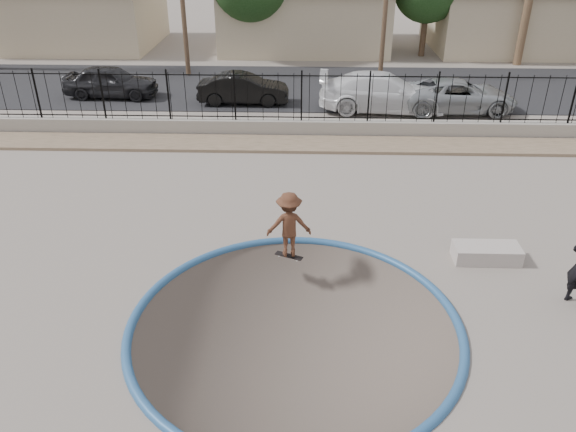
{
  "coord_description": "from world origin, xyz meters",
  "views": [
    {
      "loc": [
        0.15,
        -10.17,
        7.6
      ],
      "look_at": [
        -0.24,
        2.0,
        0.96
      ],
      "focal_mm": 35.0,
      "sensor_mm": 36.0,
      "label": 1
    }
  ],
  "objects_px": {
    "car_b": "(243,89)",
    "car_c": "(383,92)",
    "skateboard": "(289,256)",
    "concrete_ledge": "(486,253)",
    "car_d": "(458,95)",
    "car_a": "(111,81)",
    "skater": "(289,228)"
  },
  "relations": [
    {
      "from": "skateboard",
      "to": "car_c",
      "type": "height_order",
      "value": "car_c"
    },
    {
      "from": "car_b",
      "to": "car_c",
      "type": "height_order",
      "value": "car_c"
    },
    {
      "from": "car_b",
      "to": "car_d",
      "type": "xyz_separation_m",
      "value": [
        9.23,
        -0.81,
        0.02
      ]
    },
    {
      "from": "skateboard",
      "to": "car_c",
      "type": "relative_size",
      "value": 0.13
    },
    {
      "from": "concrete_ledge",
      "to": "car_d",
      "type": "height_order",
      "value": "car_d"
    },
    {
      "from": "skater",
      "to": "car_b",
      "type": "bearing_deg",
      "value": -84.79
    },
    {
      "from": "skateboard",
      "to": "concrete_ledge",
      "type": "distance_m",
      "value": 4.86
    },
    {
      "from": "car_b",
      "to": "car_c",
      "type": "distance_m",
      "value": 6.11
    },
    {
      "from": "car_a",
      "to": "car_b",
      "type": "xyz_separation_m",
      "value": [
        6.16,
        -0.79,
        -0.06
      ]
    },
    {
      "from": "car_a",
      "to": "skater",
      "type": "bearing_deg",
      "value": -144.93
    },
    {
      "from": "car_c",
      "to": "car_d",
      "type": "distance_m",
      "value": 3.18
    },
    {
      "from": "skater",
      "to": "car_c",
      "type": "xyz_separation_m",
      "value": [
        3.66,
        11.8,
        -0.01
      ]
    },
    {
      "from": "car_d",
      "to": "concrete_ledge",
      "type": "bearing_deg",
      "value": 168.95
    },
    {
      "from": "concrete_ledge",
      "to": "skateboard",
      "type": "bearing_deg",
      "value": -179.43
    },
    {
      "from": "skateboard",
      "to": "concrete_ledge",
      "type": "height_order",
      "value": "concrete_ledge"
    },
    {
      "from": "car_a",
      "to": "car_d",
      "type": "relative_size",
      "value": 0.86
    },
    {
      "from": "car_a",
      "to": "car_b",
      "type": "distance_m",
      "value": 6.21
    },
    {
      "from": "car_b",
      "to": "car_c",
      "type": "bearing_deg",
      "value": -97.7
    },
    {
      "from": "car_b",
      "to": "car_c",
      "type": "xyz_separation_m",
      "value": [
        6.06,
        -0.81,
        0.14
      ]
    },
    {
      "from": "skateboard",
      "to": "car_b",
      "type": "height_order",
      "value": "car_b"
    },
    {
      "from": "car_a",
      "to": "car_b",
      "type": "bearing_deg",
      "value": -94.83
    },
    {
      "from": "concrete_ledge",
      "to": "car_b",
      "type": "xyz_separation_m",
      "value": [
        -7.26,
        12.56,
        0.49
      ]
    },
    {
      "from": "car_b",
      "to": "car_d",
      "type": "distance_m",
      "value": 9.27
    },
    {
      "from": "car_c",
      "to": "concrete_ledge",
      "type": "bearing_deg",
      "value": -172.1
    },
    {
      "from": "skater",
      "to": "concrete_ledge",
      "type": "relative_size",
      "value": 1.05
    },
    {
      "from": "car_a",
      "to": "car_b",
      "type": "relative_size",
      "value": 1.05
    },
    {
      "from": "skateboard",
      "to": "car_b",
      "type": "xyz_separation_m",
      "value": [
        -2.4,
        12.61,
        0.64
      ]
    },
    {
      "from": "car_b",
      "to": "skateboard",
      "type": "bearing_deg",
      "value": -169.32
    },
    {
      "from": "concrete_ledge",
      "to": "car_c",
      "type": "bearing_deg",
      "value": 95.86
    },
    {
      "from": "skater",
      "to": "car_b",
      "type": "height_order",
      "value": "skater"
    },
    {
      "from": "car_b",
      "to": "car_d",
      "type": "height_order",
      "value": "car_d"
    },
    {
      "from": "concrete_ledge",
      "to": "car_c",
      "type": "distance_m",
      "value": 11.83
    }
  ]
}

